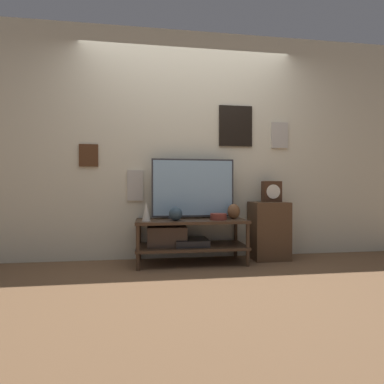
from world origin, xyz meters
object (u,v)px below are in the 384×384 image
Objects in this scene: television at (193,188)px; vase_wide_bowl at (218,217)px; mantel_clock at (272,192)px; vase_urn_stoneware at (234,211)px; vase_round_glass at (176,214)px; vase_slim_bronze at (146,211)px.

television reaches higher than vase_wide_bowl.
vase_wide_bowl is at bearing -165.35° from mantel_clock.
mantel_clock is (0.49, 0.11, 0.22)m from vase_urn_stoneware.
television reaches higher than vase_urn_stoneware.
vase_wide_bowl is 1.07× the size of vase_urn_stoneware.
vase_urn_stoneware is 0.69× the size of mantel_clock.
mantel_clock is at bearing 10.19° from vase_round_glass.
vase_wide_bowl is 0.79m from vase_slim_bronze.
vase_slim_bronze is at bearing -177.68° from vase_wide_bowl.
mantel_clock is (1.47, 0.21, 0.20)m from vase_slim_bronze.
mantel_clock is at bearing 12.20° from vase_urn_stoneware.
mantel_clock is (0.94, -0.00, -0.04)m from television.
vase_wide_bowl is 0.74× the size of mantel_clock.
vase_urn_stoneware is (0.66, 0.10, 0.01)m from vase_round_glass.
vase_slim_bronze is 1.50m from mantel_clock.
television is at bearing 144.36° from vase_wide_bowl.
vase_urn_stoneware is 0.55m from mantel_clock.
vase_round_glass is (-0.22, -0.21, -0.28)m from television.
vase_urn_stoneware is at bearing 20.64° from vase_wide_bowl.
vase_slim_bronze reaches higher than vase_wide_bowl.
mantel_clock is (0.68, 0.18, 0.27)m from vase_wide_bowl.
television is at bearing 179.80° from mantel_clock.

